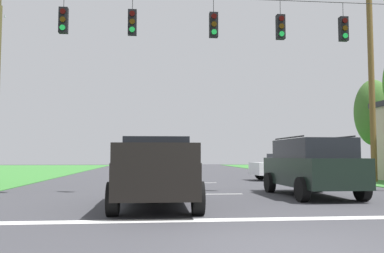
# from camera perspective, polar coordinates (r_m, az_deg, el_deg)

# --- Properties ---
(ground_plane) EXTENTS (120.00, 120.00, 0.00)m
(ground_plane) POSITION_cam_1_polar(r_m,az_deg,el_deg) (6.75, 13.08, -16.06)
(ground_plane) COLOR #3D3D42
(stop_bar_stripe) EXTENTS (15.33, 0.45, 0.01)m
(stop_bar_stripe) POSITION_cam_1_polar(r_m,az_deg,el_deg) (9.39, 7.52, -12.66)
(stop_bar_stripe) COLOR white
(stop_bar_stripe) RESTS_ON ground
(lane_dash_0) EXTENTS (2.50, 0.15, 0.01)m
(lane_dash_0) POSITION_cam_1_polar(r_m,az_deg,el_deg) (15.26, 2.38, -9.35)
(lane_dash_0) COLOR white
(lane_dash_0) RESTS_ON ground
(lane_dash_1) EXTENTS (2.50, 0.15, 0.01)m
(lane_dash_1) POSITION_cam_1_polar(r_m,az_deg,el_deg) (21.47, 0.06, -7.81)
(lane_dash_1) COLOR white
(lane_dash_1) RESTS_ON ground
(lane_dash_2) EXTENTS (2.50, 0.15, 0.01)m
(lane_dash_2) POSITION_cam_1_polar(r_m,az_deg,el_deg) (28.23, -1.28, -6.91)
(lane_dash_2) COLOR white
(lane_dash_2) RESTS_ON ground
(lane_dash_3) EXTENTS (2.50, 0.15, 0.01)m
(lane_dash_3) POSITION_cam_1_polar(r_m,az_deg,el_deg) (35.22, -2.13, -6.34)
(lane_dash_3) COLOR white
(lane_dash_3) RESTS_ON ground
(lane_dash_4) EXTENTS (2.50, 0.15, 0.01)m
(lane_dash_4) POSITION_cam_1_polar(r_m,az_deg,el_deg) (44.47, -2.84, -5.86)
(lane_dash_4) COLOR white
(lane_dash_4) RESTS_ON ground
(overhead_signal_span) EXTENTS (17.76, 0.31, 7.77)m
(overhead_signal_span) POSITION_cam_1_polar(r_m,az_deg,el_deg) (15.52, 2.38, 7.18)
(overhead_signal_span) COLOR brown
(overhead_signal_span) RESTS_ON ground
(pickup_truck) EXTENTS (2.33, 5.42, 1.95)m
(pickup_truck) POSITION_cam_1_polar(r_m,az_deg,el_deg) (11.77, -5.00, -6.22)
(pickup_truck) COLOR black
(pickup_truck) RESTS_ON ground
(suv_black) EXTENTS (2.30, 4.84, 2.05)m
(suv_black) POSITION_cam_1_polar(r_m,az_deg,el_deg) (14.95, 16.21, -5.25)
(suv_black) COLOR black
(suv_black) RESTS_ON ground
(distant_car_crossing_white) EXTENTS (4.45, 2.35, 1.52)m
(distant_car_crossing_white) POSITION_cam_1_polar(r_m,az_deg,el_deg) (24.36, 13.34, -5.41)
(distant_car_crossing_white) COLOR silver
(distant_car_crossing_white) RESTS_ON ground
(utility_pole_mid_right) EXTENTS (0.31, 1.86, 11.39)m
(utility_pole_mid_right) POSITION_cam_1_polar(r_m,az_deg,el_deg) (24.44, 23.64, 5.90)
(utility_pole_mid_right) COLOR brown
(utility_pole_mid_right) RESTS_ON ground
(tree_roadside_left) EXTENTS (2.61, 2.61, 6.70)m
(tree_roadside_left) POSITION_cam_1_polar(r_m,az_deg,el_deg) (31.18, 23.89, 1.71)
(tree_roadside_left) COLOR brown
(tree_roadside_left) RESTS_ON ground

